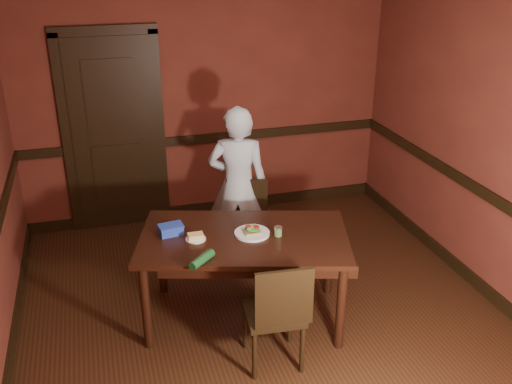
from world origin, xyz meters
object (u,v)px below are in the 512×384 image
sauce_jar (278,231)px  food_tub (171,230)px  person (238,185)px  dining_table (244,277)px  sandwich_plate (252,232)px  cheese_saucer (196,237)px  chair_near (273,310)px  chair_far (258,227)px

sauce_jar → food_tub: food_tub is taller
person → sauce_jar: 1.05m
dining_table → sandwich_plate: size_ratio=5.83×
cheese_saucer → sauce_jar: bearing=-10.7°
sandwich_plate → chair_near: bearing=-90.8°
chair_far → food_tub: bearing=-128.3°
cheese_saucer → chair_far: bearing=44.9°
sandwich_plate → sauce_jar: bearing=-23.2°
dining_table → person: size_ratio=1.06×
cheese_saucer → dining_table: bearing=-7.4°
sauce_jar → sandwich_plate: bearing=156.8°
chair_far → chair_near: size_ratio=0.96×
chair_far → chair_near: 1.36m
person → sauce_jar: (0.05, -1.05, 0.03)m
chair_near → sauce_jar: chair_near is taller
sauce_jar → cheese_saucer: (-0.64, 0.12, -0.02)m
sauce_jar → cheese_saucer: sauce_jar is taller
chair_near → sandwich_plate: 0.68m
chair_far → sauce_jar: size_ratio=11.07×
person → sauce_jar: size_ratio=20.18×
chair_far → food_tub: (-0.88, -0.57, 0.38)m
chair_far → sandwich_plate: bearing=-90.8°
chair_far → cheese_saucer: 1.07m
dining_table → cheese_saucer: size_ratio=10.32×
person → sandwich_plate: person is taller
person → dining_table: bearing=97.4°
chair_near → chair_far: bearing=-97.0°
chair_far → chair_near: (-0.28, -1.34, 0.02)m
dining_table → food_tub: bearing=177.1°
dining_table → chair_near: bearing=-67.5°
chair_far → chair_near: bearing=-82.8°
cheese_saucer → chair_near: bearing=-54.9°
sauce_jar → cheese_saucer: 0.65m
chair_near → cheese_saucer: (-0.44, 0.62, 0.35)m
dining_table → sauce_jar: size_ratio=21.38×
dining_table → sauce_jar: (0.26, -0.07, 0.42)m
sauce_jar → person: bearing=92.6°
person → sandwich_plate: size_ratio=5.51×
chair_far → cheese_saucer: bearing=-116.1°
chair_far → sandwich_plate: (-0.27, -0.75, 0.36)m
dining_table → sauce_jar: sauce_jar is taller
dining_table → sandwich_plate: 0.41m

